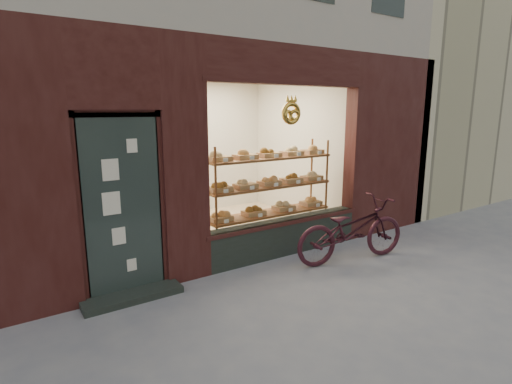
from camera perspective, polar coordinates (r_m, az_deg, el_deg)
ground at (r=4.66m, az=16.40°, el=-17.03°), size 90.00×90.00×0.00m
neighbor_right at (r=15.31m, az=25.25°, el=19.29°), size 12.00×7.00×9.00m
display_shelf at (r=6.42m, az=1.89°, el=-0.16°), size 2.20×0.45×1.70m
bicycle at (r=6.04m, az=13.48°, el=-5.25°), size 1.89×0.96×0.95m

